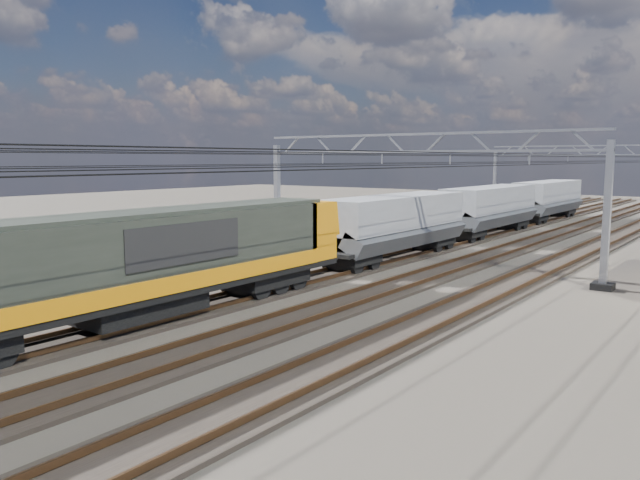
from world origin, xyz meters
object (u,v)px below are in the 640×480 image
Objects in this scene: hopper_wagon_lead at (395,221)px; hopper_wagon_mid at (490,206)px; hopper_wagon_third at (548,197)px; catenary_gantry_far at (588,178)px; catenary_gantry_mid at (414,195)px; locomotive at (138,260)px.

hopper_wagon_lead and hopper_wagon_mid have the same top height.
catenary_gantry_far is at bearing 71.62° from hopper_wagon_third.
catenary_gantry_mid reaches higher than locomotive.
catenary_gantry_far is 6.56m from hopper_wagon_third.
hopper_wagon_mid is (0.00, 14.20, 0.00)m from hopper_wagon_lead.
catenary_gantry_far is 1.53× the size of hopper_wagon_third.
catenary_gantry_mid is 1.00× the size of catenary_gantry_far.
hopper_wagon_lead is at bearing 90.00° from locomotive.
hopper_wagon_lead is 1.00× the size of hopper_wagon_mid.
locomotive is 31.90m from hopper_wagon_mid.
hopper_wagon_third is (-2.00, 29.98, -1.67)m from catenary_gantry_mid.
catenary_gantry_far is at bearing 90.00° from catenary_gantry_mid.
catenary_gantry_mid reaches higher than hopper_wagon_mid.
locomotive reaches higher than hopper_wagon_mid.
locomotive is at bearing -92.20° from catenary_gantry_far.
catenary_gantry_mid reaches higher than hopper_wagon_third.
locomotive is 1.62× the size of hopper_wagon_third.
catenary_gantry_far is 34.52m from hopper_wagon_lead.
hopper_wagon_mid is at bearing 90.00° from hopper_wagon_lead.
hopper_wagon_third is (-0.00, 46.10, -0.09)m from locomotive.
catenary_gantry_mid is 1.53× the size of hopper_wagon_mid.
hopper_wagon_lead is at bearing 141.73° from catenary_gantry_mid.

